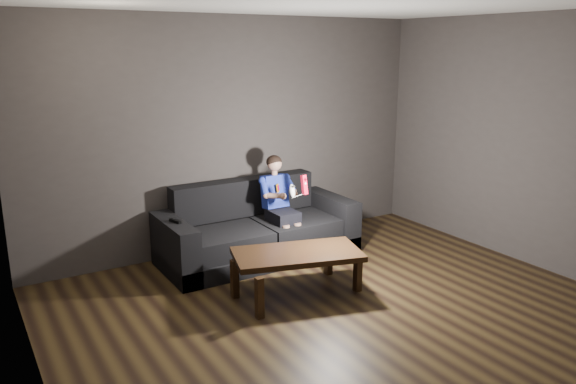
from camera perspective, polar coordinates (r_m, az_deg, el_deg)
floor at (r=5.00m, az=8.05°, el=-13.61°), size 5.00×5.00×0.00m
back_wall at (r=6.60m, az=-5.45°, el=5.82°), size 5.00×0.04×2.70m
left_wall at (r=3.53m, az=-24.39°, el=-3.21°), size 0.04×5.00×2.70m
right_wall at (r=6.40m, az=26.16°, el=4.12°), size 0.04×5.00×2.70m
sofa at (r=6.41m, az=-3.13°, el=-4.26°), size 2.21×0.95×0.85m
child at (r=6.35m, az=-0.91°, el=-0.45°), size 0.42×0.52×1.03m
wii_remote_red at (r=6.01m, az=1.67°, el=0.75°), size 0.06×0.08×0.21m
nunchuk_white at (r=5.95m, az=0.43°, el=0.12°), size 0.06×0.09×0.15m
wii_remote_black at (r=5.86m, az=-11.39°, el=-2.91°), size 0.08×0.16×0.03m
coffee_table at (r=5.43m, az=0.93°, el=-6.66°), size 1.33×0.92×0.44m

